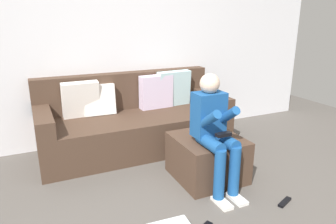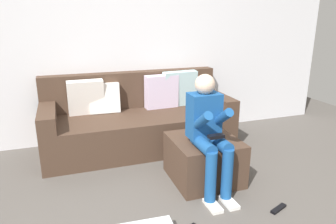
# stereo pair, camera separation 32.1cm
# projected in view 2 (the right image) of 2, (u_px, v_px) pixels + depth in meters

# --- Properties ---
(wall_back) EXTENTS (6.07, 0.10, 2.59)m
(wall_back) POSITION_uv_depth(u_px,v_px,m) (121.00, 39.00, 3.94)
(wall_back) COLOR silver
(wall_back) RESTS_ON ground_plane
(couch_sectional) EXTENTS (2.24, 0.89, 0.89)m
(couch_sectional) POSITION_uv_depth(u_px,v_px,m) (138.00, 121.00, 3.87)
(couch_sectional) COLOR #473326
(couch_sectional) RESTS_ON ground_plane
(ottoman) EXTENTS (0.63, 0.65, 0.43)m
(ottoman) POSITION_uv_depth(u_px,v_px,m) (204.00, 159.00, 3.09)
(ottoman) COLOR #473326
(ottoman) RESTS_ON ground_plane
(person_seated) EXTENTS (0.29, 0.61, 1.08)m
(person_seated) POSITION_uv_depth(u_px,v_px,m) (209.00, 129.00, 2.79)
(person_seated) COLOR #194C8C
(person_seated) RESTS_ON ground_plane
(remote_near_ottoman) EXTENTS (0.19, 0.11, 0.02)m
(remote_near_ottoman) POSITION_uv_depth(u_px,v_px,m) (278.00, 209.00, 2.64)
(remote_near_ottoman) COLOR black
(remote_near_ottoman) RESTS_ON ground_plane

